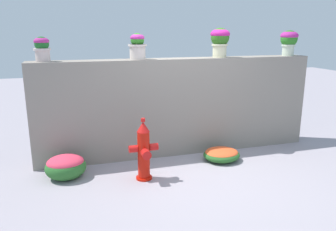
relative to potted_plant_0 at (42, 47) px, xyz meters
The scene contains 9 objects.
ground_plane 3.02m from the potted_plant_0, 26.25° to the right, with size 24.00×24.00×0.00m, color #978F98.
stone_wall 2.37m from the potted_plant_0, ahead, with size 4.83×0.38×1.65m, color gray.
potted_plant_0 is the anchor object (origin of this frame).
potted_plant_1 1.43m from the potted_plant_0, ahead, with size 0.30×0.30×0.41m.
potted_plant_2 2.87m from the potted_plant_0, ahead, with size 0.33×0.33×0.50m.
potted_plant_3 4.24m from the potted_plant_0, ahead, with size 0.32×0.32×0.46m.
fire_hydrant 2.16m from the potted_plant_0, 36.19° to the right, with size 0.42×0.34×0.92m.
flower_bush_left 1.78m from the potted_plant_0, 69.87° to the right, with size 0.59×0.53×0.36m.
flower_bush_right 3.28m from the potted_plant_0, 12.83° to the right, with size 0.61×0.55×0.21m.
Camera 1 is at (-1.77, -4.25, 2.10)m, focal length 35.30 mm.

